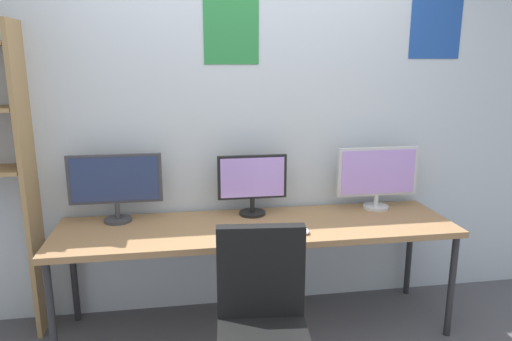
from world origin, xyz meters
The scene contains 7 objects.
wall_back centered at (0.00, 1.02, 1.30)m, with size 4.96×0.11×2.60m.
desk centered at (0.00, 0.60, 0.69)m, with size 2.56×0.68×0.74m.
monitor_left centered at (-0.90, 0.81, 1.00)m, with size 0.60×0.18×0.45m.
monitor_center centered at (0.00, 0.81, 0.97)m, with size 0.47×0.18×0.42m.
monitor_right centered at (0.90, 0.81, 0.99)m, with size 0.59×0.18×0.44m.
keyboard_main centered at (0.00, 0.37, 0.75)m, with size 0.37×0.13×0.02m, color silver.
computer_mouse centered at (0.26, 0.40, 0.76)m, with size 0.06×0.10×0.03m, color silver.
Camera 1 is at (-0.46, -2.23, 1.78)m, focal length 32.78 mm.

